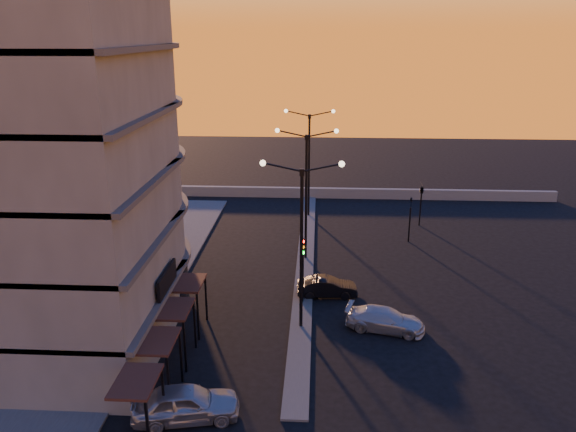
# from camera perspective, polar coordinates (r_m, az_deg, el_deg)

# --- Properties ---
(ground) EXTENTS (120.00, 120.00, 0.00)m
(ground) POSITION_cam_1_polar(r_m,az_deg,el_deg) (31.91, 1.31, -11.25)
(ground) COLOR black
(ground) RESTS_ON ground
(sidewalk_west) EXTENTS (5.00, 40.00, 0.12)m
(sidewalk_west) POSITION_cam_1_polar(r_m,az_deg,el_deg) (37.18, -15.00, -7.33)
(sidewalk_west) COLOR #494846
(sidewalk_west) RESTS_ON ground
(median) EXTENTS (1.20, 36.00, 0.12)m
(median) POSITION_cam_1_polar(r_m,az_deg,el_deg) (40.89, 1.79, -4.30)
(median) COLOR #494846
(median) RESTS_ON ground
(parapet) EXTENTS (44.00, 0.50, 1.00)m
(parapet) POSITION_cam_1_polar(r_m,az_deg,el_deg) (55.90, 4.27, 2.35)
(parapet) COLOR slate
(parapet) RESTS_ON ground
(building) EXTENTS (14.35, 17.08, 25.00)m
(building) POSITION_cam_1_polar(r_m,az_deg,el_deg) (31.75, -25.07, 9.69)
(building) COLOR #656259
(building) RESTS_ON ground
(streetlamp_near) EXTENTS (4.32, 0.32, 9.51)m
(streetlamp_near) POSITION_cam_1_polar(r_m,az_deg,el_deg) (29.57, 1.39, -1.77)
(streetlamp_near) COLOR black
(streetlamp_near) RESTS_ON ground
(streetlamp_mid) EXTENTS (4.32, 0.32, 9.51)m
(streetlamp_mid) POSITION_cam_1_polar(r_m,az_deg,el_deg) (39.12, 1.87, 3.22)
(streetlamp_mid) COLOR black
(streetlamp_mid) RESTS_ON ground
(streetlamp_far) EXTENTS (4.32, 0.32, 9.51)m
(streetlamp_far) POSITION_cam_1_polar(r_m,az_deg,el_deg) (48.85, 2.16, 6.23)
(streetlamp_far) COLOR black
(streetlamp_far) RESTS_ON ground
(traffic_light_main) EXTENTS (0.28, 0.44, 4.25)m
(traffic_light_main) POSITION_cam_1_polar(r_m,az_deg,el_deg) (33.23, 1.51, -4.47)
(traffic_light_main) COLOR black
(traffic_light_main) RESTS_ON ground
(signal_east_a) EXTENTS (0.13, 0.16, 3.60)m
(signal_east_a) POSITION_cam_1_polar(r_m,az_deg,el_deg) (44.57, 12.28, -0.23)
(signal_east_a) COLOR black
(signal_east_a) RESTS_ON ground
(signal_east_b) EXTENTS (0.42, 1.99, 3.60)m
(signal_east_b) POSITION_cam_1_polar(r_m,az_deg,el_deg) (48.27, 13.43, 2.55)
(signal_east_b) COLOR black
(signal_east_b) RESTS_ON ground
(car_hatchback) EXTENTS (4.78, 2.65, 1.54)m
(car_hatchback) POSITION_cam_1_polar(r_m,az_deg,el_deg) (25.33, -10.32, -18.20)
(car_hatchback) COLOR #A3A5AB
(car_hatchback) RESTS_ON ground
(car_sedan) EXTENTS (3.80, 1.54, 1.23)m
(car_sedan) POSITION_cam_1_polar(r_m,az_deg,el_deg) (35.20, 4.00, -7.21)
(car_sedan) COLOR black
(car_sedan) RESTS_ON ground
(car_wagon) EXTENTS (4.61, 2.71, 1.25)m
(car_wagon) POSITION_cam_1_polar(r_m,az_deg,el_deg) (31.84, 9.85, -10.32)
(car_wagon) COLOR #AEB2B6
(car_wagon) RESTS_ON ground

